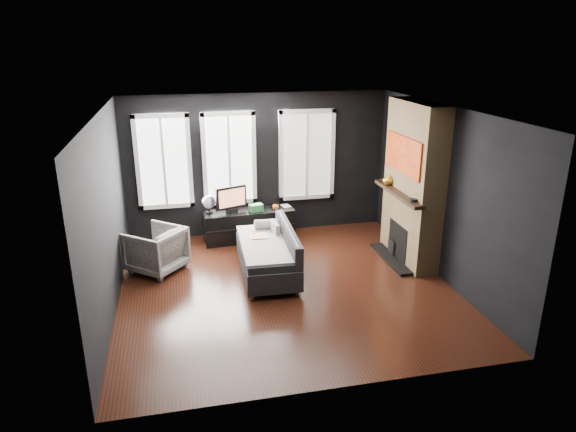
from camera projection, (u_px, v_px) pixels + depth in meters
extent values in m
plane|color=black|center=(286.00, 287.00, 7.94)|extent=(5.00, 5.00, 0.00)
plane|color=white|center=(286.00, 110.00, 7.05)|extent=(5.00, 5.00, 0.00)
cube|color=black|center=(258.00, 165.00, 9.80)|extent=(5.00, 0.02, 2.70)
cube|color=black|center=(107.00, 216.00, 6.99)|extent=(0.02, 5.00, 2.70)
cube|color=black|center=(442.00, 193.00, 8.01)|extent=(0.02, 5.00, 2.70)
cube|color=gray|center=(275.00, 232.00, 8.60)|extent=(0.11, 0.32, 0.31)
imported|color=white|center=(156.00, 248.00, 8.37)|extent=(1.07, 1.08, 0.81)
imported|color=orange|center=(276.00, 207.00, 9.67)|extent=(0.11, 0.09, 0.11)
imported|color=#B3A78C|center=(282.00, 202.00, 9.79)|extent=(0.15, 0.05, 0.21)
cube|color=#2F783C|center=(256.00, 208.00, 9.57)|extent=(0.28, 0.21, 0.13)
imported|color=gold|center=(388.00, 179.00, 8.89)|extent=(0.19, 0.20, 0.19)
cylinder|color=black|center=(413.00, 200.00, 7.99)|extent=(0.16, 0.16, 0.04)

